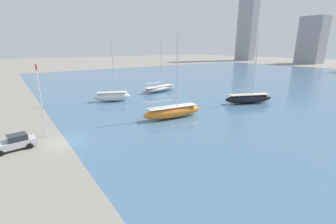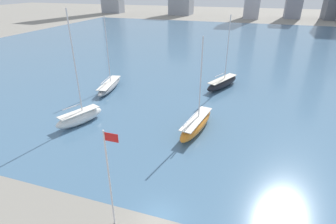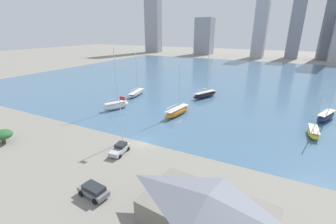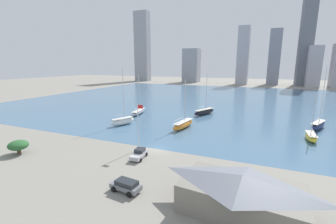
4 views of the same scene
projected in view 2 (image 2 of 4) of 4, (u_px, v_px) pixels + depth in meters
ground_plane at (160, 218)px, 23.60m from camera, size 500.00×500.00×0.00m
harbor_water at (234, 51)px, 83.39m from camera, size 180.00×140.00×0.00m
flag_pole at (110, 177)px, 20.81m from camera, size 1.24×0.14×9.44m
sailboat_gray at (109, 85)px, 52.18m from camera, size 4.10×11.14×13.82m
sailboat_black at (222, 83)px, 52.97m from camera, size 6.15×10.31×14.03m
sailboat_white at (80, 117)px, 39.13m from camera, size 4.89×7.78×16.30m
sailboat_orange at (196, 124)px, 37.27m from camera, size 3.73×10.50×13.16m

